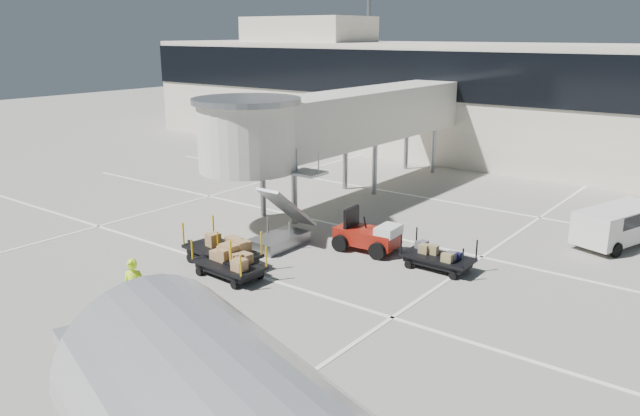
# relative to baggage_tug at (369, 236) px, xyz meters

# --- Properties ---
(ground) EXTENTS (140.00, 140.00, 0.00)m
(ground) POSITION_rel_baggage_tug_xyz_m (-1.91, -6.88, -0.64)
(ground) COLOR gray
(ground) RESTS_ON ground
(lane_markings) EXTENTS (40.00, 30.00, 0.02)m
(lane_markings) POSITION_rel_baggage_tug_xyz_m (-2.58, 2.45, -0.63)
(lane_markings) COLOR white
(lane_markings) RESTS_ON ground
(terminal) EXTENTS (64.00, 12.11, 15.20)m
(terminal) POSITION_rel_baggage_tug_xyz_m (-2.26, 23.06, 3.47)
(terminal) COLOR silver
(terminal) RESTS_ON ground
(jet_bridge) EXTENTS (5.70, 20.40, 6.03)m
(jet_bridge) POSITION_rel_baggage_tug_xyz_m (-5.88, 5.38, 3.65)
(jet_bridge) COLOR beige
(jet_bridge) RESTS_ON ground
(baggage_tug) EXTENTS (2.75, 1.86, 1.75)m
(baggage_tug) POSITION_rel_baggage_tug_xyz_m (0.00, 0.00, 0.00)
(baggage_tug) COLOR maroon
(baggage_tug) RESTS_ON ground
(suitcase_cart) EXTENTS (3.29, 1.34, 1.29)m
(suitcase_cart) POSITION_rel_baggage_tug_xyz_m (3.23, -0.15, -0.19)
(suitcase_cart) COLOR black
(suitcase_cart) RESTS_ON ground
(box_cart_near) EXTENTS (3.47, 1.55, 1.35)m
(box_cart_near) POSITION_rel_baggage_tug_xyz_m (-2.56, -5.60, -0.10)
(box_cart_near) COLOR black
(box_cart_near) RESTS_ON ground
(box_cart_far) EXTENTS (4.04, 2.01, 1.55)m
(box_cart_far) POSITION_rel_baggage_tug_xyz_m (-3.44, -4.86, -0.03)
(box_cart_far) COLOR black
(box_cart_far) RESTS_ON ground
(ground_worker) EXTENTS (0.86, 0.80, 1.97)m
(ground_worker) POSITION_rel_baggage_tug_xyz_m (-2.43, -9.81, 0.35)
(ground_worker) COLOR #BFF319
(ground_worker) RESTS_ON ground
(minivan) EXTENTS (3.00, 4.64, 1.63)m
(minivan) POSITION_rel_baggage_tug_xyz_m (8.05, 7.20, 0.34)
(minivan) COLOR silver
(minivan) RESTS_ON ground
(belt_loader) EXTENTS (4.69, 2.91, 2.12)m
(belt_loader) POSITION_rel_baggage_tug_xyz_m (-19.88, 17.11, 0.17)
(belt_loader) COLOR maroon
(belt_loader) RESTS_ON ground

